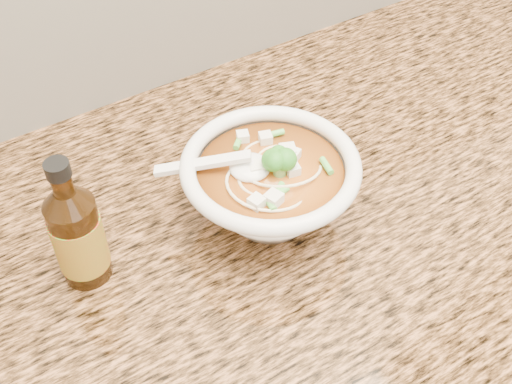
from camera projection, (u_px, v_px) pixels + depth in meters
cabinet at (324, 350)px, 1.20m from camera, size 4.00×0.65×0.86m
counter_slab at (349, 180)px, 0.88m from camera, size 4.00×0.68×0.04m
soup_bowl at (270, 189)px, 0.77m from camera, size 0.23×0.21×0.12m
hot_sauce_bottle at (78, 235)px, 0.70m from camera, size 0.06×0.06×0.17m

